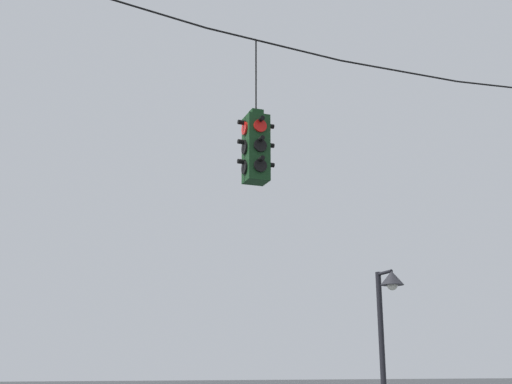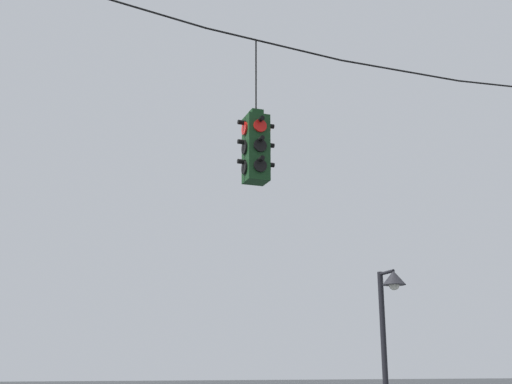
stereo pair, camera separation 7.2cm
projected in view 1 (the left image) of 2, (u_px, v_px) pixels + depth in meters
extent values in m
cylinder|color=black|center=(131.00, 5.00, 9.54)|extent=(2.33, 0.03, 0.32)
cylinder|color=black|center=(276.00, 45.00, 10.26)|extent=(2.33, 0.03, 0.18)
cylinder|color=black|center=(401.00, 71.00, 11.02)|extent=(2.32, 0.03, 0.03)
cylinder|color=black|center=(510.00, 87.00, 11.81)|extent=(2.33, 0.03, 0.18)
cube|color=#143819|center=(256.00, 149.00, 9.67)|extent=(0.34, 0.34, 1.04)
cube|color=#143819|center=(256.00, 114.00, 9.82)|extent=(0.19, 0.19, 0.10)
cylinder|color=black|center=(256.00, 75.00, 9.99)|extent=(0.02, 0.02, 1.19)
cylinder|color=red|center=(260.00, 126.00, 9.58)|extent=(0.20, 0.03, 0.20)
cylinder|color=black|center=(261.00, 119.00, 9.56)|extent=(0.07, 0.12, 0.07)
cylinder|color=black|center=(260.00, 145.00, 9.50)|extent=(0.20, 0.03, 0.20)
cylinder|color=black|center=(261.00, 139.00, 9.48)|extent=(0.07, 0.12, 0.07)
cylinder|color=black|center=(260.00, 165.00, 9.42)|extent=(0.20, 0.03, 0.20)
cylinder|color=black|center=(261.00, 159.00, 9.40)|extent=(0.07, 0.12, 0.07)
cylinder|color=red|center=(252.00, 134.00, 9.92)|extent=(0.20, 0.03, 0.20)
cylinder|color=black|center=(251.00, 129.00, 9.98)|extent=(0.07, 0.12, 0.07)
cylinder|color=black|center=(252.00, 153.00, 9.83)|extent=(0.20, 0.03, 0.20)
cylinder|color=black|center=(251.00, 148.00, 9.90)|extent=(0.07, 0.12, 0.07)
cylinder|color=black|center=(252.00, 172.00, 9.75)|extent=(0.20, 0.03, 0.20)
cylinder|color=black|center=(251.00, 168.00, 9.82)|extent=(0.07, 0.12, 0.07)
cylinder|color=red|center=(245.00, 128.00, 9.69)|extent=(0.03, 0.20, 0.20)
cylinder|color=black|center=(242.00, 122.00, 9.70)|extent=(0.12, 0.07, 0.07)
cylinder|color=black|center=(244.00, 148.00, 9.60)|extent=(0.03, 0.20, 0.20)
cylinder|color=black|center=(242.00, 142.00, 9.61)|extent=(0.12, 0.07, 0.07)
cylinder|color=black|center=(244.00, 168.00, 9.52)|extent=(0.03, 0.20, 0.20)
cylinder|color=black|center=(242.00, 162.00, 9.53)|extent=(0.12, 0.07, 0.07)
cylinder|color=red|center=(267.00, 131.00, 9.81)|extent=(0.03, 0.20, 0.20)
cylinder|color=black|center=(270.00, 126.00, 9.85)|extent=(0.12, 0.07, 0.07)
cylinder|color=black|center=(267.00, 151.00, 9.73)|extent=(0.03, 0.20, 0.20)
cylinder|color=black|center=(270.00, 145.00, 9.77)|extent=(0.12, 0.07, 0.07)
cylinder|color=black|center=(268.00, 170.00, 9.65)|extent=(0.03, 0.20, 0.20)
cylinder|color=black|center=(270.00, 165.00, 9.68)|extent=(0.12, 0.07, 0.07)
cylinder|color=black|center=(383.00, 367.00, 13.61)|extent=(0.12, 0.12, 4.06)
cylinder|color=black|center=(385.00, 273.00, 13.89)|extent=(0.07, 0.55, 0.07)
cone|color=#232328|center=(392.00, 278.00, 13.60)|extent=(0.50, 0.50, 0.30)
sphere|color=silver|center=(392.00, 285.00, 13.56)|extent=(0.22, 0.22, 0.22)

